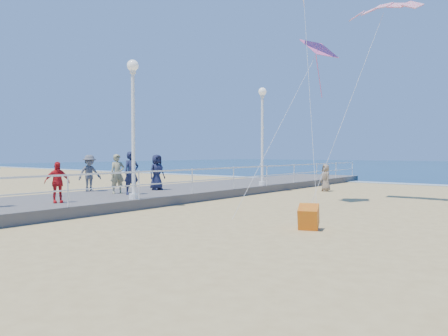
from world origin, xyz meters
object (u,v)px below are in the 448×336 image
Objects in this scene: spectator_0 at (131,173)px; spectator_4 at (157,172)px; beach_walker_c at (326,178)px; lamp_post_mid at (133,114)px; lamp_post_far at (262,126)px; box_kite at (309,219)px; spectator_6 at (117,174)px; spectator_3 at (57,182)px; spectator_2 at (90,173)px.

spectator_0 reaches higher than spectator_4.
spectator_4 is at bearing 32.23° from spectator_0.
beach_walker_c is at bearing -22.39° from spectator_4.
lamp_post_mid is 12.44m from beach_walker_c.
box_kite is (7.37, -8.89, -3.36)m from lamp_post_far.
beach_walker_c is (4.73, 8.48, -0.48)m from spectator_4.
spectator_6 is 1.12× the size of beach_walker_c.
spectator_3 is 6.05m from spectator_4.
spectator_4 is at bearing -82.15° from beach_walker_c.
spectator_0 is 3.68m from spectator_3.
lamp_post_far reaches higher than beach_walker_c.
spectator_0 is 1.19× the size of beach_walker_c.
spectator_0 is at bearing 142.68° from lamp_post_mid.
lamp_post_far is 8.61m from spectator_6.
beach_walker_c is at bearing 49.95° from lamp_post_far.
beach_walker_c is at bearing -8.38° from spectator_0.
spectator_0 is at bearing -100.57° from lamp_post_far.
lamp_post_mid is 3.63× the size of spectator_3.
spectator_3 is 3.81m from spectator_6.
lamp_post_far is 2.90× the size of spectator_0.
box_kite is (7.37, 0.11, -3.36)m from lamp_post_mid.
lamp_post_far is 8.35m from spectator_0.
spectator_6 is at bearing -77.47° from spectator_2.
spectator_3 is at bearing -162.91° from spectator_0.
spectator_0 reaches higher than spectator_6.
spectator_0 is at bearing -72.81° from beach_walker_c.
lamp_post_far reaches higher than spectator_2.
spectator_0 is 1.08× the size of spectator_4.
spectator_6 reaches higher than spectator_2.
box_kite is (4.97, -11.75, -0.47)m from beach_walker_c.
spectator_2 is at bearing 167.47° from lamp_post_mid.
box_kite is (8.48, 2.65, -0.83)m from spectator_3.
lamp_post_mid is 3.13× the size of spectator_4.
spectator_6 is at bearing 155.47° from lamp_post_mid.
box_kite is (8.85, -1.01, -1.02)m from spectator_0.
lamp_post_mid is at bearing -90.00° from lamp_post_far.
spectator_3 is at bearing -95.49° from lamp_post_far.
beach_walker_c is (3.87, 10.74, -0.54)m from spectator_0.
spectator_6 is (-1.22, 3.60, 0.13)m from spectator_3.
spectator_2 is at bearing -84.05° from beach_walker_c.
lamp_post_far is 3.13× the size of spectator_4.
spectator_6 reaches higher than spectator_3.
spectator_6 is at bearing 39.43° from spectator_3.
spectator_0 is 11.43m from beach_walker_c.
spectator_6 is at bearing 105.13° from spectator_0.
lamp_post_far is at bearing 90.00° from lamp_post_mid.
lamp_post_far is 8.87× the size of box_kite.
spectator_6 is (-2.33, -7.93, -2.40)m from lamp_post_far.
spectator_4 is at bearing 124.54° from lamp_post_mid.
lamp_post_far is at bearing 15.16° from spectator_3.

